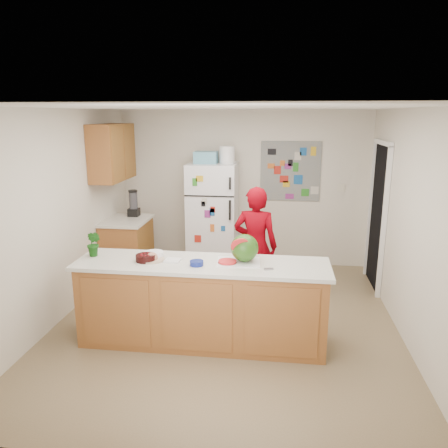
# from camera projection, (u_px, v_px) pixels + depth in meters

# --- Properties ---
(floor) EXTENTS (4.00, 4.50, 0.02)m
(floor) POSITION_uv_depth(u_px,v_px,m) (226.00, 322.00, 5.27)
(floor) COLOR brown
(floor) RESTS_ON ground
(wall_back) EXTENTS (4.00, 0.02, 2.50)m
(wall_back) POSITION_uv_depth(u_px,v_px,m) (243.00, 189.00, 7.13)
(wall_back) COLOR beige
(wall_back) RESTS_ON ground
(wall_left) EXTENTS (0.02, 4.50, 2.50)m
(wall_left) POSITION_uv_depth(u_px,v_px,m) (60.00, 216.00, 5.21)
(wall_left) COLOR beige
(wall_left) RESTS_ON ground
(wall_right) EXTENTS (0.02, 4.50, 2.50)m
(wall_right) POSITION_uv_depth(u_px,v_px,m) (411.00, 227.00, 4.71)
(wall_right) COLOR beige
(wall_right) RESTS_ON ground
(ceiling) EXTENTS (4.00, 4.50, 0.02)m
(ceiling) POSITION_uv_depth(u_px,v_px,m) (227.00, 107.00, 4.65)
(ceiling) COLOR white
(ceiling) RESTS_ON wall_back
(doorway) EXTENTS (0.03, 0.85, 2.04)m
(doorway) POSITION_uv_depth(u_px,v_px,m) (378.00, 217.00, 6.16)
(doorway) COLOR black
(doorway) RESTS_ON ground
(peninsula_base) EXTENTS (2.60, 0.62, 0.88)m
(peninsula_base) POSITION_uv_depth(u_px,v_px,m) (202.00, 304.00, 4.70)
(peninsula_base) COLOR brown
(peninsula_base) RESTS_ON floor
(peninsula_top) EXTENTS (2.68, 0.70, 0.04)m
(peninsula_top) POSITION_uv_depth(u_px,v_px,m) (202.00, 264.00, 4.59)
(peninsula_top) COLOR silver
(peninsula_top) RESTS_ON peninsula_base
(side_counter_base) EXTENTS (0.60, 0.80, 0.86)m
(side_counter_base) POSITION_uv_depth(u_px,v_px,m) (128.00, 249.00, 6.67)
(side_counter_base) COLOR brown
(side_counter_base) RESTS_ON floor
(side_counter_top) EXTENTS (0.64, 0.84, 0.04)m
(side_counter_top) POSITION_uv_depth(u_px,v_px,m) (126.00, 221.00, 6.56)
(side_counter_top) COLOR silver
(side_counter_top) RESTS_ON side_counter_base
(upper_cabinets) EXTENTS (0.35, 1.00, 0.80)m
(upper_cabinets) POSITION_uv_depth(u_px,v_px,m) (112.00, 152.00, 6.28)
(upper_cabinets) COLOR brown
(upper_cabinets) RESTS_ON wall_left
(refrigerator) EXTENTS (0.75, 0.70, 1.70)m
(refrigerator) POSITION_uv_depth(u_px,v_px,m) (213.00, 217.00, 6.92)
(refrigerator) COLOR silver
(refrigerator) RESTS_ON floor
(fridge_top_bin) EXTENTS (0.35, 0.28, 0.18)m
(fridge_top_bin) POSITION_uv_depth(u_px,v_px,m) (206.00, 157.00, 6.70)
(fridge_top_bin) COLOR #5999B2
(fridge_top_bin) RESTS_ON refrigerator
(photo_collage) EXTENTS (0.95, 0.01, 0.95)m
(photo_collage) POSITION_uv_depth(u_px,v_px,m) (290.00, 171.00, 6.95)
(photo_collage) COLOR slate
(photo_collage) RESTS_ON wall_back
(person) EXTENTS (0.61, 0.43, 1.56)m
(person) POSITION_uv_depth(u_px,v_px,m) (255.00, 246.00, 5.62)
(person) COLOR #74000A
(person) RESTS_ON floor
(blender_appliance) EXTENTS (0.13, 0.13, 0.38)m
(blender_appliance) POSITION_uv_depth(u_px,v_px,m) (133.00, 204.00, 6.72)
(blender_appliance) COLOR black
(blender_appliance) RESTS_ON side_counter_top
(cutting_board) EXTENTS (0.47, 0.37, 0.01)m
(cutting_board) POSITION_uv_depth(u_px,v_px,m) (238.00, 262.00, 4.58)
(cutting_board) COLOR white
(cutting_board) RESTS_ON peninsula_top
(watermelon) EXTENTS (0.29, 0.29, 0.29)m
(watermelon) POSITION_uv_depth(u_px,v_px,m) (245.00, 248.00, 4.55)
(watermelon) COLOR #275F17
(watermelon) RESTS_ON cutting_board
(watermelon_slice) EXTENTS (0.19, 0.19, 0.02)m
(watermelon_slice) POSITION_uv_depth(u_px,v_px,m) (227.00, 262.00, 4.54)
(watermelon_slice) COLOR red
(watermelon_slice) RESTS_ON cutting_board
(cherry_bowl) EXTENTS (0.23, 0.23, 0.07)m
(cherry_bowl) POSITION_uv_depth(u_px,v_px,m) (146.00, 258.00, 4.62)
(cherry_bowl) COLOR black
(cherry_bowl) RESTS_ON peninsula_top
(white_bowl) EXTENTS (0.22, 0.22, 0.06)m
(white_bowl) POSITION_uv_depth(u_px,v_px,m) (154.00, 254.00, 4.75)
(white_bowl) COLOR silver
(white_bowl) RESTS_ON peninsula_top
(cobalt_bowl) EXTENTS (0.15, 0.15, 0.05)m
(cobalt_bowl) POSITION_uv_depth(u_px,v_px,m) (197.00, 263.00, 4.48)
(cobalt_bowl) COLOR navy
(cobalt_bowl) RESTS_ON peninsula_top
(plate) EXTENTS (0.31, 0.31, 0.02)m
(plate) POSITION_uv_depth(u_px,v_px,m) (152.00, 260.00, 4.64)
(plate) COLOR beige
(plate) RESTS_ON peninsula_top
(paper_towel) EXTENTS (0.18, 0.16, 0.02)m
(paper_towel) POSITION_uv_depth(u_px,v_px,m) (173.00, 260.00, 4.62)
(paper_towel) COLOR white
(paper_towel) RESTS_ON peninsula_top
(keys) EXTENTS (0.10, 0.07, 0.01)m
(keys) POSITION_uv_depth(u_px,v_px,m) (269.00, 269.00, 4.37)
(keys) COLOR gray
(keys) RESTS_ON peninsula_top
(potted_plant) EXTENTS (0.19, 0.17, 0.29)m
(potted_plant) POSITION_uv_depth(u_px,v_px,m) (94.00, 244.00, 4.75)
(potted_plant) COLOR #144919
(potted_plant) RESTS_ON peninsula_top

